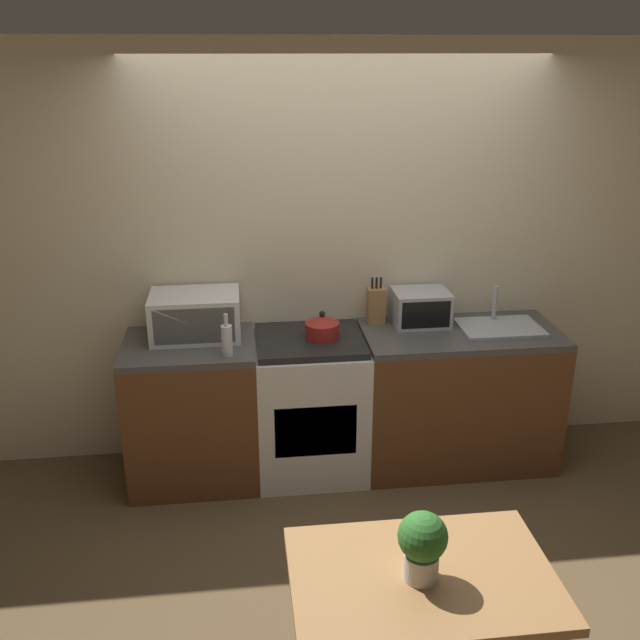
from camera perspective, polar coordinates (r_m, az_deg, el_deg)
The scene contains 13 objects.
ground_plane at distance 4.03m, azimuth 3.90°, elevation -18.07°, with size 16.00×16.00×0.00m, color brown.
wall_back at distance 4.50m, azimuth 1.48°, elevation 5.07°, with size 10.00×0.06×2.60m.
counter_left_run at distance 4.47m, azimuth -10.12°, elevation -7.17°, with size 0.78×0.62×0.90m.
counter_right_run at distance 4.66m, azimuth 10.88°, elevation -6.00°, with size 1.21×0.62×0.90m.
stove_range at distance 4.47m, azimuth -0.78°, elevation -6.80°, with size 0.67×0.62×0.90m.
kettle at distance 4.26m, azimuth 0.18°, elevation -0.55°, with size 0.21×0.21×0.17m.
microwave at distance 4.32m, azimuth -9.94°, elevation 0.36°, with size 0.53×0.37×0.27m.
bottle at distance 4.04m, azimuth -7.46°, elevation -1.56°, with size 0.06×0.06×0.25m.
knife_block at distance 4.49m, azimuth 4.49°, elevation 1.18°, with size 0.11×0.09×0.30m.
toaster_oven at distance 4.51m, azimuth 8.06°, elevation 0.98°, with size 0.34×0.28×0.22m.
sink_basin at distance 4.55m, azimuth 14.18°, elevation -0.49°, with size 0.50×0.35×0.24m.
dining_table at distance 2.85m, azimuth 8.10°, elevation -20.95°, with size 0.97×0.65×0.74m.
potted_plant at distance 2.67m, azimuth 8.19°, elevation -17.25°, with size 0.18×0.18×0.27m.
Camera 1 is at (-0.63, -3.06, 2.53)m, focal length 40.00 mm.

